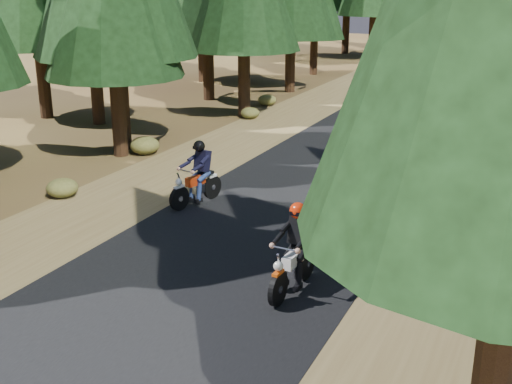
{
  "coord_description": "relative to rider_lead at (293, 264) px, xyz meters",
  "views": [
    {
      "loc": [
        5.86,
        -11.06,
        5.7
      ],
      "look_at": [
        0.0,
        1.5,
        1.1
      ],
      "focal_mm": 45.0,
      "sensor_mm": 36.0,
      "label": 1
    }
  ],
  "objects": [
    {
      "name": "shoulder_l",
      "position": [
        -6.41,
        5.71,
        -0.59
      ],
      "size": [
        3.2,
        100.0,
        0.01
      ],
      "primitive_type": "cube",
      "color": "brown",
      "rests_on": "ground"
    },
    {
      "name": "road",
      "position": [
        -1.81,
        5.71,
        -0.58
      ],
      "size": [
        6.0,
        100.0,
        0.01
      ],
      "primitive_type": "cube",
      "color": "black",
      "rests_on": "ground"
    },
    {
      "name": "rider_follow",
      "position": [
        -4.21,
        3.6,
        -0.01
      ],
      "size": [
        1.02,
        2.0,
        1.71
      ],
      "rotation": [
        0.0,
        0.0,
        2.9
      ],
      "color": "maroon",
      "rests_on": "road"
    },
    {
      "name": "understory_shrubs",
      "position": [
        -0.83,
        8.37,
        -0.32
      ],
      "size": [
        14.73,
        32.13,
        0.66
      ],
      "color": "#474C1E",
      "rests_on": "ground"
    },
    {
      "name": "rider_lead",
      "position": [
        0.0,
        0.0,
        0.0
      ],
      "size": [
        0.7,
        1.99,
        1.75
      ],
      "rotation": [
        0.0,
        0.0,
        3.09
      ],
      "color": "silver",
      "rests_on": "road"
    },
    {
      "name": "ground",
      "position": [
        -1.81,
        0.71,
        -0.59
      ],
      "size": [
        120.0,
        120.0,
        0.0
      ],
      "primitive_type": "plane",
      "color": "#412A17",
      "rests_on": "ground"
    },
    {
      "name": "shoulder_r",
      "position": [
        2.79,
        5.71,
        -0.59
      ],
      "size": [
        3.2,
        100.0,
        0.01
      ],
      "primitive_type": "cube",
      "color": "brown",
      "rests_on": "ground"
    }
  ]
}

